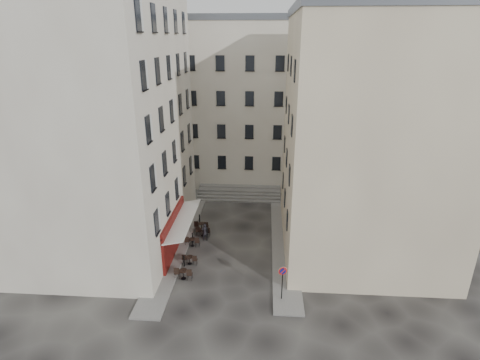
# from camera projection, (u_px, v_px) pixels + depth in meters

# --- Properties ---
(ground) EXTENTS (90.00, 90.00, 0.00)m
(ground) POSITION_uv_depth(u_px,v_px,m) (228.00, 261.00, 29.47)
(ground) COLOR black
(ground) RESTS_ON ground
(sidewalk_left) EXTENTS (2.00, 22.00, 0.12)m
(sidewalk_left) POSITION_uv_depth(u_px,v_px,m) (182.00, 233.00, 33.46)
(sidewalk_left) COLOR slate
(sidewalk_left) RESTS_ON ground
(sidewalk_right) EXTENTS (2.00, 18.00, 0.12)m
(sidewalk_right) POSITION_uv_depth(u_px,v_px,m) (283.00, 242.00, 31.95)
(sidewalk_right) COLOR slate
(sidewalk_right) RESTS_ON ground
(building_left) EXTENTS (12.20, 16.20, 20.60)m
(building_left) POSITION_uv_depth(u_px,v_px,m) (96.00, 121.00, 29.23)
(building_left) COLOR beige
(building_left) RESTS_ON ground
(building_right) EXTENTS (12.20, 14.20, 18.60)m
(building_right) POSITION_uv_depth(u_px,v_px,m) (367.00, 137.00, 28.70)
(building_right) COLOR tan
(building_right) RESTS_ON ground
(building_back) EXTENTS (18.20, 10.20, 18.60)m
(building_back) POSITION_uv_depth(u_px,v_px,m) (234.00, 102.00, 43.87)
(building_back) COLOR beige
(building_back) RESTS_ON ground
(cafe_storefront) EXTENTS (1.74, 7.30, 3.50)m
(cafe_storefront) POSITION_uv_depth(u_px,v_px,m) (175.00, 232.00, 30.00)
(cafe_storefront) COLOR #490E0A
(cafe_storefront) RESTS_ON ground
(stone_steps) EXTENTS (9.00, 3.15, 0.80)m
(stone_steps) POSITION_uv_depth(u_px,v_px,m) (239.00, 193.00, 41.03)
(stone_steps) COLOR slate
(stone_steps) RESTS_ON ground
(bollard_near) EXTENTS (0.12, 0.12, 0.98)m
(bollard_near) POSITION_uv_depth(u_px,v_px,m) (184.00, 260.00, 28.56)
(bollard_near) COLOR black
(bollard_near) RESTS_ON ground
(bollard_mid) EXTENTS (0.12, 0.12, 0.98)m
(bollard_mid) POSITION_uv_depth(u_px,v_px,m) (193.00, 237.00, 31.82)
(bollard_mid) COLOR black
(bollard_mid) RESTS_ON ground
(bollard_far) EXTENTS (0.12, 0.12, 0.98)m
(bollard_far) POSITION_uv_depth(u_px,v_px,m) (200.00, 219.00, 35.07)
(bollard_far) COLOR black
(bollard_far) RESTS_ON ground
(no_parking_sign) EXTENTS (0.57, 0.21, 2.59)m
(no_parking_sign) POSITION_uv_depth(u_px,v_px,m) (282.00, 277.00, 24.40)
(no_parking_sign) COLOR black
(no_parking_sign) RESTS_ON ground
(bistro_table_a) EXTENTS (1.33, 0.63, 0.94)m
(bistro_table_a) POSITION_uv_depth(u_px,v_px,m) (183.00, 273.00, 27.07)
(bistro_table_a) COLOR black
(bistro_table_a) RESTS_ON ground
(bistro_table_b) EXTENTS (1.19, 0.56, 0.84)m
(bistro_table_b) POSITION_uv_depth(u_px,v_px,m) (190.00, 259.00, 28.88)
(bistro_table_b) COLOR black
(bistro_table_b) RESTS_ON ground
(bistro_table_c) EXTENTS (1.25, 0.59, 0.88)m
(bistro_table_c) POSITION_uv_depth(u_px,v_px,m) (192.00, 241.00, 31.35)
(bistro_table_c) COLOR black
(bistro_table_c) RESTS_ON ground
(bistro_table_d) EXTENTS (1.27, 0.60, 0.89)m
(bistro_table_d) POSITION_uv_depth(u_px,v_px,m) (203.00, 231.00, 32.95)
(bistro_table_d) COLOR black
(bistro_table_d) RESTS_ON ground
(bistro_table_e) EXTENTS (1.31, 0.61, 0.92)m
(bistro_table_e) POSITION_uv_depth(u_px,v_px,m) (202.00, 226.00, 33.88)
(bistro_table_e) COLOR black
(bistro_table_e) RESTS_ON ground
(pedestrian) EXTENTS (0.61, 0.42, 1.60)m
(pedestrian) POSITION_uv_depth(u_px,v_px,m) (205.00, 232.00, 32.14)
(pedestrian) COLOR black
(pedestrian) RESTS_ON ground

